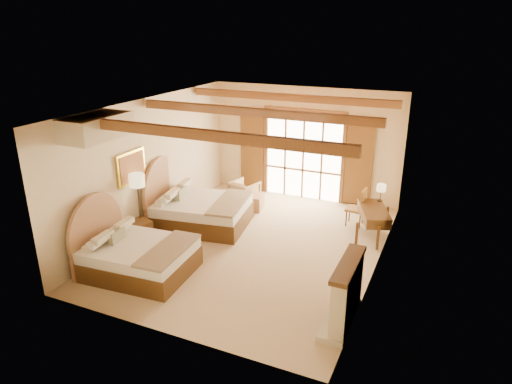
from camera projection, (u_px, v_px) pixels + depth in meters
The scene contains 19 objects.
floor at pixel (254, 245), 10.54m from camera, with size 7.00×7.00×0.00m, color #CAAD88.
wall_back at pixel (304, 144), 12.98m from camera, with size 5.50×5.50×0.00m, color beige.
wall_left at pixel (150, 165), 11.03m from camera, with size 7.00×7.00×0.00m, color beige.
wall_right at pixel (381, 198), 8.93m from camera, with size 7.00×7.00×0.00m, color beige.
ceiling at pixel (254, 106), 9.42m from camera, with size 7.00×7.00×0.00m, color #B76F3B.
ceiling_beams at pixel (254, 112), 9.47m from camera, with size 5.39×4.60×0.18m, color brown, non-canonical shape.
french_doors at pixel (303, 156), 13.05m from camera, with size 3.95×0.08×2.60m.
fireplace at pixel (345, 296), 7.65m from camera, with size 0.46×1.40×1.16m.
painting at pixel (131, 167), 10.32m from camera, with size 0.06×0.95×0.75m.
canopy_valance at pixel (96, 127), 8.72m from camera, with size 0.70×1.40×0.45m, color beige.
bed_near at pixel (132, 253), 9.30m from camera, with size 2.21×1.73×1.38m.
bed_far at pixel (195, 208), 11.48m from camera, with size 2.54×2.06×1.50m.
nightstand at pixel (139, 233), 10.46m from camera, with size 0.49×0.49×0.59m, color #4E2C13.
floor_lamp at pixel (137, 185), 10.28m from camera, with size 0.35×0.35×1.65m.
armchair at pixel (244, 192), 12.92m from camera, with size 0.69×0.71×0.65m, color #A78558.
ottoman at pixel (252, 202), 12.54m from camera, with size 0.56×0.56×0.40m, color #A1744A.
desk at pixel (373, 222), 10.83m from camera, with size 1.02×1.46×0.72m.
desk_chair at pixel (356, 214), 11.49m from camera, with size 0.46×0.46×0.98m.
desk_lamp at pixel (381, 188), 11.06m from camera, with size 0.22×0.22×0.43m.
Camera 1 is at (3.91, -8.61, 4.81)m, focal length 32.00 mm.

